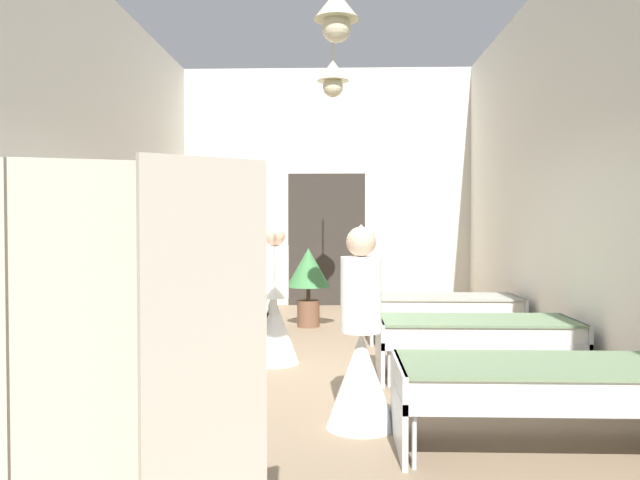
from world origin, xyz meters
TOP-DOWN VIEW (x-y plane):
  - ground_plane at (0.00, 0.00)m, footprint 5.81×11.24m
  - room_shell at (0.00, 1.16)m, footprint 5.61×10.84m
  - bed_left_row_0 at (-1.56, -1.90)m, footprint 1.90×0.84m
  - bed_right_row_0 at (1.56, -1.90)m, footprint 1.90×0.84m
  - bed_left_row_1 at (-1.56, 0.00)m, footprint 1.90×0.84m
  - bed_right_row_1 at (1.56, 0.00)m, footprint 1.90×0.84m
  - bed_left_row_2 at (-1.56, 1.90)m, footprint 1.90×0.84m
  - bed_right_row_2 at (1.56, 1.90)m, footprint 1.90×0.84m
  - nurse_near_aisle at (0.39, -1.49)m, footprint 0.52×0.52m
  - nurse_mid_aisle at (-0.46, 0.57)m, footprint 0.52×0.52m
  - potted_plant at (-0.21, 2.91)m, footprint 0.63×0.63m
  - privacy_screen at (-0.61, -4.06)m, footprint 1.23×0.27m

SIDE VIEW (x-z plane):
  - ground_plane at x=0.00m, z-range -0.10..0.00m
  - bed_left_row_0 at x=-1.56m, z-range 0.15..0.73m
  - bed_right_row_0 at x=1.56m, z-range 0.15..0.73m
  - bed_left_row_1 at x=-1.56m, z-range 0.15..0.73m
  - bed_right_row_1 at x=1.56m, z-range 0.15..0.73m
  - bed_left_row_2 at x=-1.56m, z-range 0.15..0.73m
  - bed_right_row_2 at x=1.56m, z-range 0.15..0.73m
  - nurse_near_aisle at x=0.39m, z-range -0.21..1.27m
  - nurse_mid_aisle at x=-0.46m, z-range -0.21..1.27m
  - potted_plant at x=-0.21m, z-range 0.19..1.33m
  - privacy_screen at x=-0.61m, z-range 0.00..1.70m
  - room_shell at x=0.00m, z-range 0.01..4.32m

